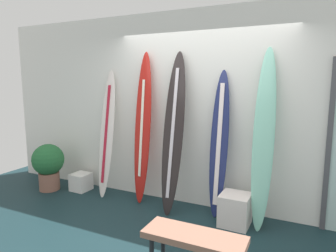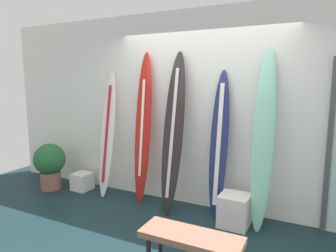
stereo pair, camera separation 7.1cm
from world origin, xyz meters
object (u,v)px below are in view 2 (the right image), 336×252
at_px(display_block_left, 82,181).
at_px(surfboard_crimson, 143,128).
at_px(surfboard_ivory, 107,134).
at_px(potted_plant, 50,163).
at_px(bench, 191,241).
at_px(surfboard_navy, 219,144).
at_px(surfboard_seafoam, 263,140).
at_px(display_block_center, 234,210).
at_px(surfboard_charcoal, 173,132).

bearing_deg(display_block_left, surfboard_crimson, 3.81).
relative_size(surfboard_ivory, surfboard_crimson, 0.88).
bearing_deg(potted_plant, bench, -21.13).
bearing_deg(surfboard_navy, display_block_left, -177.31).
xyz_separation_m(surfboard_navy, display_block_left, (-2.32, -0.11, -0.84)).
xyz_separation_m(surfboard_seafoam, potted_plant, (-3.39, -0.24, -0.65)).
bearing_deg(display_block_center, surfboard_crimson, 172.88).
xyz_separation_m(surfboard_charcoal, potted_plant, (-2.20, -0.19, -0.67)).
relative_size(surfboard_crimson, bench, 2.46).
distance_m(surfboard_charcoal, display_block_left, 1.97).
distance_m(display_block_center, potted_plant, 3.12).
distance_m(surfboard_navy, bench, 1.61).
bearing_deg(bench, surfboard_navy, 98.02).
bearing_deg(potted_plant, surfboard_crimson, 9.83).
distance_m(surfboard_crimson, display_block_center, 1.72).
relative_size(surfboard_ivory, display_block_left, 6.70).
bearing_deg(surfboard_crimson, display_block_center, -7.12).
relative_size(surfboard_crimson, display_block_left, 7.58).
height_order(surfboard_seafoam, display_block_left, surfboard_seafoam).
height_order(surfboard_crimson, surfboard_charcoal, surfboard_crimson).
xyz_separation_m(display_block_center, bench, (-0.08, -1.28, 0.22)).
height_order(surfboard_crimson, bench, surfboard_crimson).
relative_size(surfboard_charcoal, display_block_left, 7.54).
height_order(surfboard_navy, display_block_center, surfboard_navy).
relative_size(surfboard_seafoam, display_block_left, 7.56).
distance_m(surfboard_crimson, surfboard_charcoal, 0.55).
bearing_deg(surfboard_charcoal, surfboard_ivory, 176.73).
bearing_deg(surfboard_ivory, display_block_center, -4.18).
relative_size(surfboard_navy, display_block_left, 6.64).
distance_m(display_block_left, bench, 2.89).
distance_m(surfboard_charcoal, surfboard_seafoam, 1.19).
bearing_deg(bench, display_block_left, 151.39).
distance_m(surfboard_navy, surfboard_seafoam, 0.59).
bearing_deg(display_block_left, potted_plant, -157.06).
bearing_deg(display_block_center, surfboard_charcoal, 174.62).
xyz_separation_m(surfboard_crimson, bench, (1.37, -1.46, -0.70)).
height_order(surfboard_seafoam, potted_plant, surfboard_seafoam).
bearing_deg(surfboard_charcoal, potted_plant, -175.01).
distance_m(surfboard_ivory, display_block_left, 1.00).
height_order(surfboard_navy, potted_plant, surfboard_navy).
bearing_deg(surfboard_navy, potted_plant, -173.54).
bearing_deg(surfboard_crimson, surfboard_ivory, -177.50).
bearing_deg(surfboard_seafoam, display_block_left, -179.39).
xyz_separation_m(surfboard_charcoal, surfboard_seafoam, (1.19, 0.05, -0.01)).
xyz_separation_m(surfboard_crimson, surfboard_charcoal, (0.54, -0.10, -0.01)).
height_order(surfboard_navy, bench, surfboard_navy).
height_order(surfboard_ivory, surfboard_navy, surfboard_ivory).
bearing_deg(surfboard_charcoal, bench, -58.86).
height_order(display_block_left, display_block_center, display_block_center).
relative_size(surfboard_charcoal, display_block_center, 5.55).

